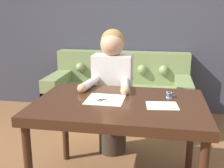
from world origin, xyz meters
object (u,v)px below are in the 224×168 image
at_px(thread_spool, 169,95).
at_px(scissors, 104,100).
at_px(person, 112,91).
at_px(couch, 119,96).
at_px(dining_table, 120,111).

bearing_deg(thread_spool, scissors, -163.40).
distance_m(person, thread_spool, 0.71).
xyz_separation_m(couch, thread_spool, (0.60, -1.38, 0.47)).
relative_size(dining_table, scissors, 7.13).
bearing_deg(person, scissors, -86.13).
xyz_separation_m(dining_table, thread_spool, (0.37, 0.16, 0.10)).
distance_m(dining_table, thread_spool, 0.42).
bearing_deg(couch, thread_spool, -66.38).
bearing_deg(scissors, dining_table, -7.50).
bearing_deg(scissors, person, 93.87).
height_order(couch, person, person).
relative_size(person, thread_spool, 27.94).
relative_size(dining_table, couch, 0.71).
distance_m(couch, person, 1.00).
xyz_separation_m(dining_table, scissors, (-0.13, 0.02, 0.08)).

